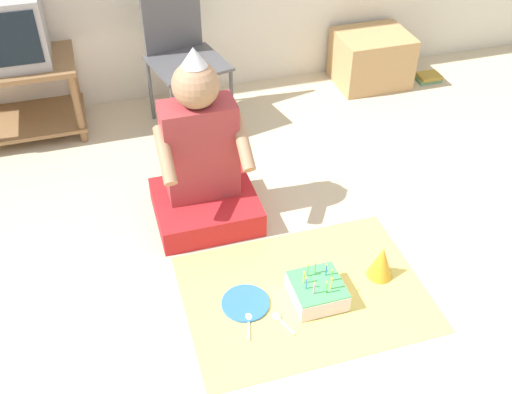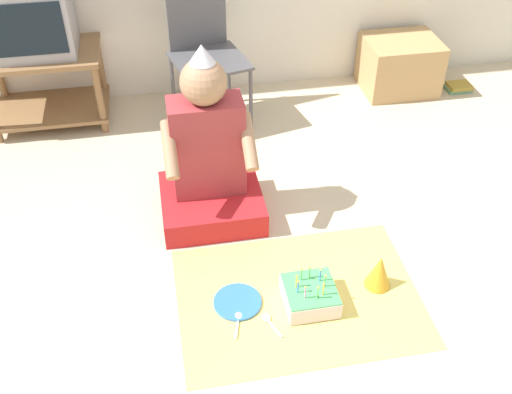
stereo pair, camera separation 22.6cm
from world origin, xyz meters
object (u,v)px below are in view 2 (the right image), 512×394
birthday_cake (310,295)px  paper_plate (237,302)px  tv (32,19)px  folding_chair (204,42)px  cardboard_box_stack (399,65)px  book_pile (459,87)px  party_hat_blue (379,271)px  person_seated (209,162)px

birthday_cake → paper_plate: bearing=169.7°
tv → folding_chair: size_ratio=0.51×
cardboard_box_stack → paper_plate: (-1.42, -1.76, -0.17)m
folding_chair → cardboard_box_stack: size_ratio=1.84×
book_pile → paper_plate: (-1.84, -1.65, -0.01)m
party_hat_blue → paper_plate: (-0.66, 0.01, -0.08)m
book_pile → party_hat_blue: party_hat_blue is taller
tv → party_hat_blue: size_ratio=2.69×
paper_plate → folding_chair: bearing=87.8°
folding_chair → party_hat_blue: (0.60, -1.66, -0.42)m
tv → birthday_cake: size_ratio=2.01×
folding_chair → person_seated: bearing=-95.7°
person_seated → tv: bearing=128.7°
tv → person_seated: 1.47m
tv → folding_chair: 1.01m
tv → paper_plate: size_ratio=2.12×
tv → person_seated: (0.89, -1.11, -0.36)m
tv → party_hat_blue: tv is taller
folding_chair → person_seated: person_seated is taller
tv → folding_chair: folding_chair is taller
birthday_cake → party_hat_blue: size_ratio=1.34×
person_seated → party_hat_blue: size_ratio=5.47×
book_pile → person_seated: person_seated is taller
cardboard_box_stack → party_hat_blue: (-0.76, -1.77, -0.09)m
birthday_cake → party_hat_blue: bearing=8.6°
folding_chair → party_hat_blue: bearing=-70.2°
tv → paper_plate: (0.92, -1.78, -0.67)m
book_pile → person_seated: bearing=-152.3°
birthday_cake → paper_plate: (-0.32, 0.06, -0.04)m
folding_chair → paper_plate: 1.73m
person_seated → birthday_cake: (0.35, -0.72, -0.27)m
cardboard_box_stack → person_seated: 1.82m
paper_plate → cardboard_box_stack: bearing=51.1°
tv → person_seated: person_seated is taller
tv → book_pile: 2.85m
folding_chair → book_pile: 1.84m
tv → birthday_cake: (1.24, -1.83, -0.63)m
person_seated → cardboard_box_stack: bearing=37.0°
cardboard_box_stack → paper_plate: 2.27m
tv → cardboard_box_stack: tv is taller
party_hat_blue → paper_plate: size_ratio=0.79×
tv → book_pile: bearing=-2.6°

